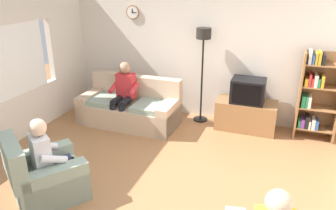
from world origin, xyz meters
The scene contains 10 objects.
ground_plane centered at (0.00, 0.00, 0.00)m, with size 12.00×12.00×0.00m, color #9E6B42.
back_wall_assembly centered at (0.00, 2.66, 1.35)m, with size 6.20×0.17×2.70m.
couch centered at (-1.26, 1.73, 0.31)m, with size 1.91×0.90×0.90m.
tv_stand centered at (0.92, 2.25, 0.28)m, with size 1.10×0.56×0.56m.
tv centered at (0.92, 2.23, 0.78)m, with size 0.60×0.49×0.44m.
bookshelf centered at (2.07, 2.32, 0.81)m, with size 0.68×0.36×1.58m.
floor_lamp centered at (0.01, 2.35, 1.45)m, with size 0.28×0.28×1.85m.
armchair_near_window centered at (-1.26, -0.75, 0.29)m, with size 1.16×1.18×0.90m.
person_on_couch centered at (-1.32, 1.62, 0.70)m, with size 0.51×0.54×1.24m.
person_in_left_armchair centered at (-1.21, -0.68, 0.60)m, with size 0.62×0.64×1.12m.
Camera 1 is at (1.46, -3.57, 2.72)m, focal length 34.73 mm.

